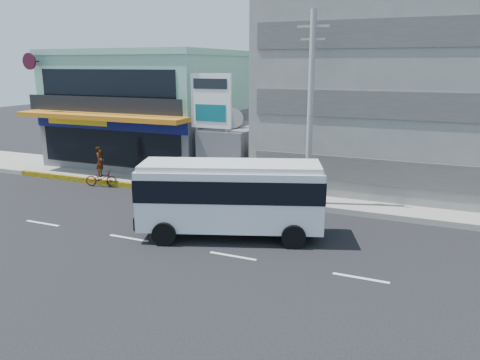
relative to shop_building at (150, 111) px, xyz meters
name	(u,v)px	position (x,y,z in m)	size (l,w,h in m)	color
ground	(129,238)	(8.00, -13.95, -4.00)	(120.00, 120.00, 0.00)	black
sidewalk	(300,193)	(13.00, -4.45, -3.85)	(70.00, 5.00, 0.30)	gray
shop_building	(150,111)	(0.00, 0.00, 0.00)	(12.40, 11.70, 8.00)	#4F4F55
concrete_building	(408,71)	(18.00, 1.05, 3.00)	(16.00, 12.00, 14.00)	gray
gap_structure	(238,153)	(8.00, -1.95, -2.25)	(3.00, 6.00, 3.50)	#4F4F55
satellite_dish	(231,127)	(8.00, -2.95, -0.42)	(1.50, 1.50, 0.15)	slate
billboard	(211,107)	(7.50, -4.75, 0.93)	(2.60, 0.18, 6.90)	gray
utility_pole_near	(310,110)	(14.00, -6.55, 1.15)	(1.60, 0.30, 10.00)	#999993
minibus	(231,193)	(12.00, -11.93, -2.02)	(8.32, 5.06, 3.32)	white
sedan	(272,218)	(13.55, -10.81, -3.32)	(1.59, 3.95, 1.35)	tan
motorcycle_rider	(101,173)	(0.98, -7.15, -3.17)	(2.07, 1.33, 2.50)	#4C0A11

